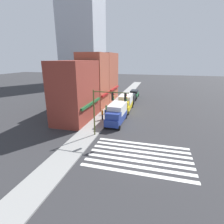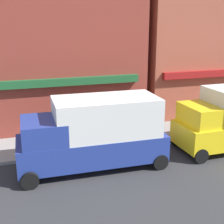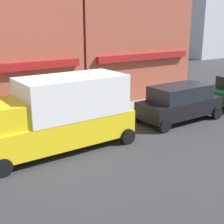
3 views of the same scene
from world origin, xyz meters
TOP-DOWN VIEW (x-y plane):
  - storefront_row at (16.95, 11.49)m, footprint 24.21×5.30m
  - box_truck_blue at (9.18, 4.70)m, footprint 6.25×2.42m
  - pedestrian_green_top at (12.92, 7.55)m, footprint 0.32×0.32m
  - pedestrian_blue_shirt at (10.01, 6.85)m, footprint 0.32×0.32m
  - pedestrian_orange_vest at (9.74, 7.29)m, footprint 0.32×0.32m

SIDE VIEW (x-z plane):
  - pedestrian_green_top at x=12.92m, z-range 0.19..1.96m
  - pedestrian_blue_shirt at x=10.01m, z-range 0.19..1.96m
  - pedestrian_orange_vest at x=9.74m, z-range 0.19..1.96m
  - box_truck_blue at x=9.18m, z-range 0.07..3.11m
  - storefront_row at x=16.95m, z-range -0.29..10.89m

